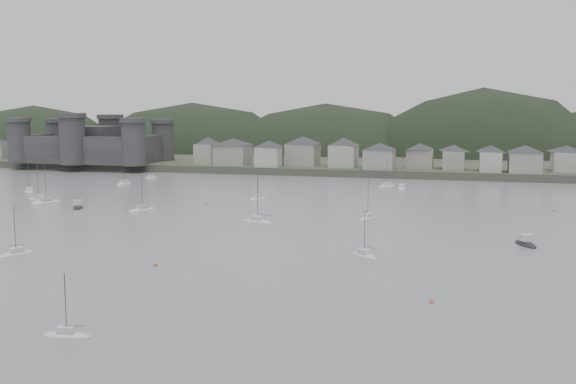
% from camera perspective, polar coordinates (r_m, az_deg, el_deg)
% --- Properties ---
extents(ground, '(900.00, 900.00, 0.00)m').
position_cam_1_polar(ground, '(102.29, -11.18, -8.50)').
color(ground, slate).
rests_on(ground, ground).
extents(far_shore_land, '(900.00, 250.00, 3.00)m').
position_cam_1_polar(far_shore_land, '(386.46, 8.58, 3.33)').
color(far_shore_land, '#383D2D').
rests_on(far_shore_land, ground).
extents(forested_ridge, '(851.55, 103.94, 102.57)m').
position_cam_1_polar(forested_ridge, '(361.69, 8.83, 1.02)').
color(forested_ridge, black).
rests_on(forested_ridge, ground).
extents(castle, '(66.00, 43.00, 20.00)m').
position_cam_1_polar(castle, '(314.60, -16.36, 3.96)').
color(castle, '#2F2F31').
rests_on(castle, far_shore_land).
extents(waterfront_town, '(451.48, 28.46, 12.92)m').
position_cam_1_polar(waterfront_town, '(272.11, 16.50, 2.99)').
color(waterfront_town, gray).
rests_on(waterfront_town, far_shore_land).
extents(sailboat_lead, '(4.73, 7.98, 10.41)m').
position_cam_1_polar(sailboat_lead, '(166.51, 6.83, -2.24)').
color(sailboat_lead, silver).
rests_on(sailboat_lead, ground).
extents(moored_fleet, '(251.43, 175.06, 12.86)m').
position_cam_1_polar(moored_fleet, '(163.95, -5.76, -2.38)').
color(moored_fleet, silver).
rests_on(moored_fleet, ground).
extents(motor_launch_near, '(5.42, 8.01, 3.81)m').
position_cam_1_polar(motor_launch_near, '(142.67, 19.64, -4.17)').
color(motor_launch_near, black).
rests_on(motor_launch_near, ground).
extents(motor_launch_far, '(5.82, 7.64, 3.75)m').
position_cam_1_polar(motor_launch_far, '(192.16, -17.50, -1.22)').
color(motor_launch_far, black).
rests_on(motor_launch_far, ground).
extents(mooring_buoys, '(148.63, 102.21, 0.70)m').
position_cam_1_polar(mooring_buoys, '(157.64, 5.14, -2.77)').
color(mooring_buoys, '#BF5B3F').
rests_on(mooring_buoys, ground).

